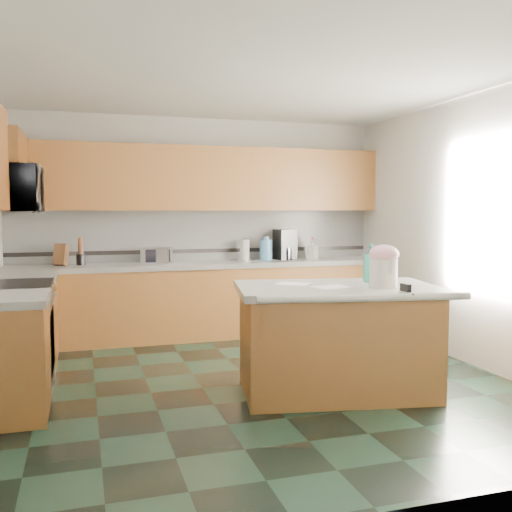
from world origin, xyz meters
name	(u,v)px	position (x,y,z in m)	size (l,w,h in m)	color
floor	(251,383)	(0.00, 0.00, 0.00)	(4.60, 4.60, 0.00)	black
ceiling	(251,77)	(0.00, 0.00, 2.70)	(4.60, 4.60, 0.00)	white
wall_back	(199,226)	(0.00, 2.32, 1.35)	(4.60, 0.04, 2.70)	silver
wall_front	(386,252)	(0.00, -2.32, 1.35)	(4.60, 0.04, 2.70)	silver
wall_right	(474,231)	(2.32, 0.00, 1.35)	(0.04, 4.60, 2.70)	silver
back_base_cab	(205,302)	(0.00, 2.00, 0.43)	(4.60, 0.60, 0.86)	#50260C
back_countertop	(205,265)	(0.00, 2.00, 0.89)	(4.60, 0.64, 0.06)	white
back_upper_cab	(202,179)	(0.00, 2.13, 1.94)	(4.60, 0.33, 0.78)	#50260C
back_backsplash	(200,236)	(0.00, 2.29, 1.24)	(4.60, 0.02, 0.63)	silver
back_accent_band	(200,251)	(0.00, 2.28, 1.04)	(4.60, 0.01, 0.05)	black
left_base_cab_rear	(25,322)	(-2.00, 1.29, 0.43)	(0.60, 0.82, 0.86)	#50260C
left_counter_rear	(23,277)	(-2.00, 1.29, 0.89)	(0.64, 0.82, 0.06)	white
left_base_cab_front	(5,360)	(-2.00, -0.24, 0.43)	(0.60, 0.72, 0.86)	#50260C
left_counter_front	(3,300)	(-2.00, -0.24, 0.89)	(0.64, 0.72, 0.06)	white
left_upper_cab_rear	(6,172)	(-2.13, 1.42, 1.94)	(0.33, 1.09, 0.78)	#50260C
range_body	(16,338)	(-2.00, 0.50, 0.44)	(0.60, 0.76, 0.88)	#B7B7BC
range_oven_door	(51,340)	(-1.71, 0.50, 0.40)	(0.02, 0.68, 0.55)	black
range_cooktop	(14,286)	(-2.00, 0.50, 0.90)	(0.62, 0.78, 0.04)	black
range_handle	(54,298)	(-1.68, 0.50, 0.78)	(0.02, 0.02, 0.66)	#B7B7BC
microwave	(11,189)	(-2.00, 0.50, 1.73)	(0.73, 0.50, 0.41)	#B7B7BC
island_base	(336,343)	(0.62, -0.45, 0.43)	(1.57, 0.90, 0.86)	#50260C
island_top	(337,289)	(0.62, -0.45, 0.89)	(1.67, 1.00, 0.06)	white
island_bullnose	(365,298)	(0.62, -0.95, 0.89)	(0.06, 0.06, 1.67)	white
treat_jar	(384,273)	(0.95, -0.64, 1.04)	(0.23, 0.23, 0.24)	silver
treat_jar_lid	(384,254)	(0.95, -0.64, 1.19)	(0.25, 0.25, 0.15)	pink
treat_jar_knob	(384,248)	(0.95, -0.64, 1.25)	(0.03, 0.03, 0.08)	tan
treat_jar_knob_end_l	(380,248)	(0.91, -0.64, 1.25)	(0.04, 0.04, 0.04)	tan
treat_jar_knob_end_r	(388,248)	(0.99, -0.64, 1.25)	(0.04, 0.04, 0.04)	tan
soap_bottle_island	(370,263)	(1.00, -0.31, 1.09)	(0.13, 0.13, 0.34)	teal
paper_sheet_a	(331,287)	(0.53, -0.53, 0.92)	(0.29, 0.22, 0.00)	white
paper_sheet_b	(293,284)	(0.30, -0.24, 0.92)	(0.27, 0.21, 0.00)	white
clamp_body	(406,290)	(0.98, -0.93, 0.93)	(0.03, 0.11, 0.10)	black
clamp_handle	(410,294)	(0.98, -1.00, 0.91)	(0.02, 0.02, 0.08)	black
knife_block	(61,255)	(-1.66, 2.05, 1.04)	(0.13, 0.11, 0.25)	#472814
utensil_crock	(81,259)	(-1.44, 2.08, 0.98)	(0.10, 0.10, 0.13)	black
utensil_bundle	(81,246)	(-1.44, 2.08, 1.14)	(0.06, 0.06, 0.19)	#472814
toaster_oven	(157,255)	(-0.57, 2.05, 1.02)	(0.33, 0.23, 0.19)	#B7B7BC
toaster_oven_door	(158,256)	(-0.57, 1.94, 1.02)	(0.29, 0.01, 0.15)	black
paper_towel	(245,250)	(0.54, 2.10, 1.05)	(0.12, 0.12, 0.26)	white
paper_towel_base	(245,260)	(0.54, 2.10, 0.93)	(0.17, 0.17, 0.01)	#B7B7BC
water_jug	(266,250)	(0.81, 2.06, 1.05)	(0.16, 0.16, 0.26)	teal
water_jug_neck	(266,238)	(0.81, 2.06, 1.20)	(0.07, 0.07, 0.04)	teal
coffee_maker	(285,244)	(1.07, 2.08, 1.11)	(0.23, 0.25, 0.39)	black
coffee_carafe	(286,254)	(1.07, 2.02, 1.00)	(0.16, 0.16, 0.16)	black
soap_bottle_back	(313,249)	(1.44, 2.05, 1.05)	(0.12, 0.12, 0.26)	white
soap_back_cap	(313,238)	(1.44, 2.05, 1.19)	(0.02, 0.02, 0.03)	red
window_light_proxy	(485,216)	(2.29, -0.20, 1.50)	(0.02, 1.40, 1.10)	white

